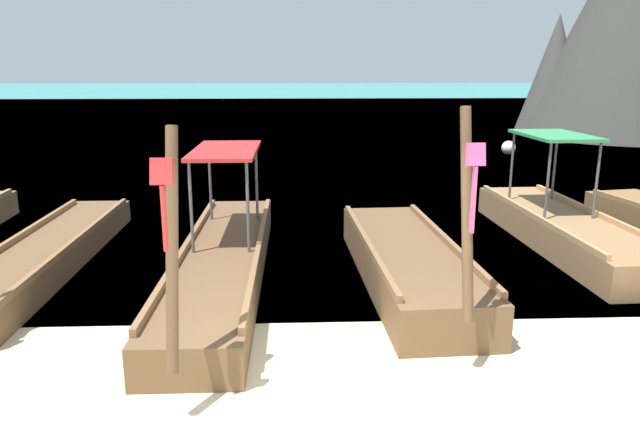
{
  "coord_description": "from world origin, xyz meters",
  "views": [
    {
      "loc": [
        -0.38,
        -5.16,
        3.35
      ],
      "look_at": [
        0.0,
        4.19,
        1.02
      ],
      "focal_mm": 33.2,
      "sensor_mm": 36.0,
      "label": 1
    }
  ],
  "objects_px": {
    "longtail_boat_turquoise_ribbon": "(47,254)",
    "longtail_boat_red_ribbon": "(223,260)",
    "mooring_buoy_near": "(509,148)",
    "longtail_boat_pink_ribbon": "(407,263)",
    "karst_rock": "(630,17)",
    "longtail_boat_orange_ribbon": "(564,228)"
  },
  "relations": [
    {
      "from": "longtail_boat_turquoise_ribbon",
      "to": "karst_rock",
      "type": "bearing_deg",
      "value": 43.71
    },
    {
      "from": "longtail_boat_turquoise_ribbon",
      "to": "longtail_boat_orange_ribbon",
      "type": "distance_m",
      "value": 9.4
    },
    {
      "from": "mooring_buoy_near",
      "to": "longtail_boat_red_ribbon",
      "type": "bearing_deg",
      "value": -124.95
    },
    {
      "from": "longtail_boat_turquoise_ribbon",
      "to": "longtail_boat_red_ribbon",
      "type": "bearing_deg",
      "value": -12.64
    },
    {
      "from": "longtail_boat_red_ribbon",
      "to": "karst_rock",
      "type": "xyz_separation_m",
      "value": [
        17.33,
        20.19,
        5.33
      ]
    },
    {
      "from": "longtail_boat_pink_ribbon",
      "to": "mooring_buoy_near",
      "type": "distance_m",
      "value": 15.27
    },
    {
      "from": "longtail_boat_turquoise_ribbon",
      "to": "longtail_boat_red_ribbon",
      "type": "relative_size",
      "value": 0.9
    },
    {
      "from": "longtail_boat_red_ribbon",
      "to": "longtail_boat_orange_ribbon",
      "type": "distance_m",
      "value": 6.49
    },
    {
      "from": "longtail_boat_red_ribbon",
      "to": "longtail_boat_pink_ribbon",
      "type": "height_order",
      "value": "longtail_boat_pink_ribbon"
    },
    {
      "from": "longtail_boat_red_ribbon",
      "to": "mooring_buoy_near",
      "type": "bearing_deg",
      "value": 55.05
    },
    {
      "from": "longtail_boat_orange_ribbon",
      "to": "karst_rock",
      "type": "relative_size",
      "value": 0.53
    },
    {
      "from": "longtail_boat_red_ribbon",
      "to": "longtail_boat_pink_ribbon",
      "type": "relative_size",
      "value": 1.35
    },
    {
      "from": "longtail_boat_pink_ribbon",
      "to": "longtail_boat_turquoise_ribbon",
      "type": "bearing_deg",
      "value": 171.04
    },
    {
      "from": "longtail_boat_orange_ribbon",
      "to": "longtail_boat_turquoise_ribbon",
      "type": "bearing_deg",
      "value": -174.48
    },
    {
      "from": "longtail_boat_pink_ribbon",
      "to": "karst_rock",
      "type": "height_order",
      "value": "karst_rock"
    },
    {
      "from": "longtail_boat_orange_ribbon",
      "to": "karst_rock",
      "type": "height_order",
      "value": "karst_rock"
    },
    {
      "from": "karst_rock",
      "to": "mooring_buoy_near",
      "type": "xyz_separation_m",
      "value": [
        -7.87,
        -6.65,
        -5.38
      ]
    },
    {
      "from": "longtail_boat_orange_ribbon",
      "to": "mooring_buoy_near",
      "type": "relative_size",
      "value": 11.36
    },
    {
      "from": "karst_rock",
      "to": "mooring_buoy_near",
      "type": "height_order",
      "value": "karst_rock"
    },
    {
      "from": "longtail_boat_turquoise_ribbon",
      "to": "longtail_boat_orange_ribbon",
      "type": "xyz_separation_m",
      "value": [
        9.36,
        0.9,
        0.11
      ]
    },
    {
      "from": "longtail_boat_turquoise_ribbon",
      "to": "karst_rock",
      "type": "relative_size",
      "value": 0.58
    },
    {
      "from": "longtail_boat_turquoise_ribbon",
      "to": "longtail_boat_red_ribbon",
      "type": "height_order",
      "value": "longtail_boat_red_ribbon"
    }
  ]
}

